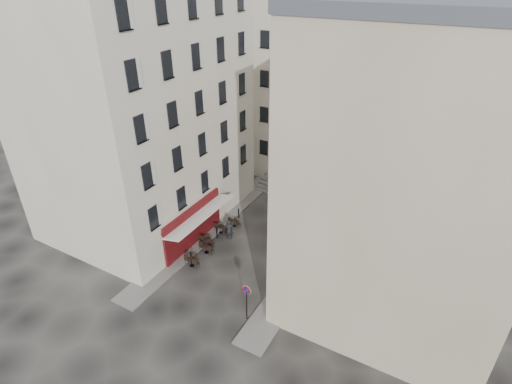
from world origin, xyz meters
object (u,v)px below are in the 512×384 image
Objects in this scene: bistro_table_a at (192,261)px; bistro_table_b at (207,248)px; pedestrian at (229,230)px; no_parking_sign at (246,296)px.

bistro_table_a is 1.84m from bistro_table_b.
bistro_table_b reaches higher than bistro_table_a.
pedestrian reaches higher than bistro_table_a.
bistro_table_b is (-6.16, 4.32, -1.49)m from no_parking_sign.
no_parking_sign is 6.85m from bistro_table_a.
pedestrian is (0.55, 2.43, 0.45)m from bistro_table_b.
no_parking_sign is 1.51× the size of pedestrian.
bistro_table_b is (0.04, 1.84, 0.01)m from bistro_table_a.
pedestrian is at bearing 131.01° from no_parking_sign.
no_parking_sign is 2.18× the size of bistro_table_a.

